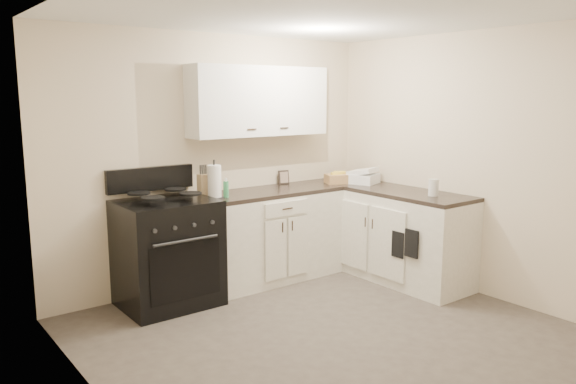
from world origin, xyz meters
TOP-DOWN VIEW (x-y plane):
  - floor at (0.00, 0.00)m, footprint 3.60×3.60m
  - ceiling at (0.00, 0.00)m, footprint 3.60×3.60m
  - wall_back at (0.00, 1.80)m, footprint 3.60×0.00m
  - wall_right at (1.80, 0.00)m, footprint 0.00×3.60m
  - wall_left at (-1.80, 0.00)m, footprint 0.00×3.60m
  - wall_front at (0.00, -1.80)m, footprint 3.60×0.00m
  - base_cabinets_back at (0.43, 1.50)m, footprint 1.55×0.60m
  - base_cabinets_right at (1.50, 0.85)m, footprint 0.60×1.90m
  - countertop_back at (0.43, 1.50)m, footprint 1.55×0.60m
  - countertop_right at (1.50, 0.85)m, footprint 0.60×1.90m
  - upper_cabinets at (0.43, 1.65)m, footprint 1.55×0.30m
  - stove at (-0.73, 1.48)m, footprint 0.84×0.72m
  - knife_block at (-0.27, 1.60)m, footprint 0.10×0.09m
  - paper_towel at (-0.23, 1.46)m, footprint 0.15×0.15m
  - soap_bottle at (-0.13, 1.41)m, footprint 0.06×0.06m
  - picture_frame at (0.80, 1.73)m, footprint 0.13×0.06m
  - wicker_basket at (1.33, 1.41)m, footprint 0.35×0.30m
  - countertop_grill at (1.53, 1.23)m, footprint 0.36×0.35m
  - glass_jar at (1.50, 0.27)m, footprint 0.10×0.10m
  - oven_mitt_near at (1.18, 0.24)m, footprint 0.02×0.15m
  - oven_mitt_far at (1.18, 0.40)m, footprint 0.02×0.15m

SIDE VIEW (x-z plane):
  - floor at x=0.00m, z-range 0.00..0.00m
  - base_cabinets_back at x=0.43m, z-range 0.00..0.90m
  - base_cabinets_right at x=1.50m, z-range 0.00..0.90m
  - stove at x=-0.73m, z-range -0.05..0.97m
  - oven_mitt_far at x=1.18m, z-range 0.35..0.60m
  - oven_mitt_near at x=1.18m, z-range 0.39..0.66m
  - countertop_back at x=0.43m, z-range 0.90..0.94m
  - countertop_right at x=1.50m, z-range 0.90..0.94m
  - wicker_basket at x=1.33m, z-range 0.94..1.04m
  - countertop_grill at x=1.53m, z-range 0.94..1.05m
  - picture_frame at x=0.80m, z-range 0.94..1.09m
  - soap_bottle at x=-0.13m, z-range 0.94..1.09m
  - glass_jar at x=1.50m, z-range 0.94..1.10m
  - knife_block at x=-0.27m, z-range 0.94..1.15m
  - paper_towel at x=-0.23m, z-range 0.94..1.25m
  - wall_back at x=0.00m, z-range -0.55..3.05m
  - wall_right at x=1.80m, z-range -0.55..3.05m
  - wall_left at x=-1.80m, z-range -0.55..3.05m
  - wall_front at x=0.00m, z-range -0.55..3.05m
  - upper_cabinets at x=0.43m, z-range 1.49..2.19m
  - ceiling at x=0.00m, z-range 2.50..2.50m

